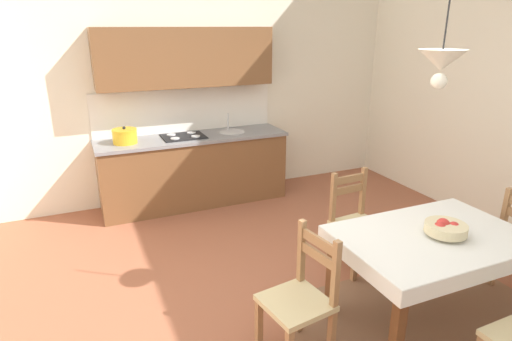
{
  "coord_description": "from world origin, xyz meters",
  "views": [
    {
      "loc": [
        -1.52,
        -2.62,
        2.22
      ],
      "look_at": [
        -0.08,
        0.68,
        0.99
      ],
      "focal_mm": 30.0,
      "sensor_mm": 36.0,
      "label": 1
    }
  ],
  "objects": [
    {
      "name": "ground_plane",
      "position": [
        0.0,
        0.0,
        -0.05
      ],
      "size": [
        6.2,
        6.19,
        0.1
      ],
      "primitive_type": "cube",
      "color": "#99563D"
    },
    {
      "name": "wall_back",
      "position": [
        0.0,
        2.86,
        2.0
      ],
      "size": [
        6.2,
        0.12,
        4.01
      ],
      "primitive_type": "cube",
      "color": "silver",
      "rests_on": "ground_plane"
    },
    {
      "name": "area_rug",
      "position": [
        0.82,
        -0.65,
        0.0
      ],
      "size": [
        2.1,
        1.6,
        0.01
      ],
      "primitive_type": "cube",
      "color": "brown",
      "rests_on": "ground_plane"
    },
    {
      "name": "kitchen_cabinetry",
      "position": [
        -0.16,
        2.52,
        0.86
      ],
      "size": [
        2.37,
        0.63,
        2.2
      ],
      "color": "brown",
      "rests_on": "ground_plane"
    },
    {
      "name": "dining_table",
      "position": [
        0.82,
        -0.55,
        0.63
      ],
      "size": [
        1.41,
        0.95,
        0.75
      ],
      "color": "brown",
      "rests_on": "ground_plane"
    },
    {
      "name": "dining_chair_tv_side",
      "position": [
        -0.25,
        -0.46,
        0.44
      ],
      "size": [
        0.48,
        0.48,
        0.93
      ],
      "color": "#D1BC89",
      "rests_on": "ground_plane"
    },
    {
      "name": "dining_chair_kitchen_side",
      "position": [
        0.82,
        0.36,
        0.44
      ],
      "size": [
        0.45,
        0.45,
        0.93
      ],
      "color": "#D1BC89",
      "rests_on": "ground_plane"
    },
    {
      "name": "fruit_bowl",
      "position": [
        0.88,
        -0.59,
        0.81
      ],
      "size": [
        0.3,
        0.3,
        0.12
      ],
      "color": "beige",
      "rests_on": "dining_table"
    },
    {
      "name": "pendant_lamp",
      "position": [
        0.81,
        -0.4,
        1.99
      ],
      "size": [
        0.32,
        0.32,
        0.8
      ],
      "color": "black"
    }
  ]
}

